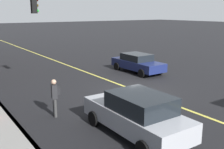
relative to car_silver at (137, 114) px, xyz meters
name	(u,v)px	position (x,y,z in m)	size (l,w,h in m)	color
ground	(135,91)	(4.45, -3.59, -0.82)	(200.00, 200.00, 0.00)	black
curb_edge	(9,115)	(4.45, 3.49, -0.74)	(80.00, 0.16, 0.15)	slate
lane_stripe_center	(135,90)	(4.45, -3.59, -0.81)	(80.00, 0.16, 0.01)	#D8CC4C
car_silver	(137,114)	(0.00, 0.00, 0.00)	(4.55, 1.98, 1.62)	#A8AAB2
car_navy	(137,63)	(8.15, -6.80, -0.10)	(4.45, 1.90, 1.39)	navy
pedestrian_with_backpack	(55,95)	(3.39, 1.76, 0.15)	(0.44, 0.43, 1.66)	#383838
traffic_light_mast	(3,24)	(8.35, 2.53, 2.97)	(0.28, 3.41, 5.55)	#1E3823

